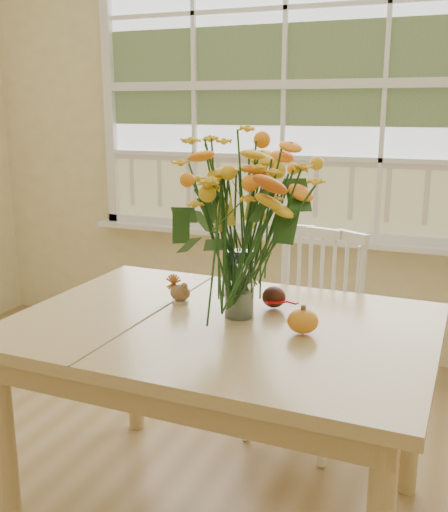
% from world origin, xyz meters
% --- Properties ---
extents(wall_back, '(4.00, 0.02, 2.70)m').
position_xyz_m(wall_back, '(0.00, 2.25, 1.35)').
color(wall_back, beige).
rests_on(wall_back, floor).
extents(window, '(2.42, 0.12, 1.74)m').
position_xyz_m(window, '(0.00, 2.21, 1.53)').
color(window, silver).
rests_on(window, wall_back).
extents(dining_table, '(1.40, 1.01, 0.74)m').
position_xyz_m(dining_table, '(0.27, 0.62, 0.64)').
color(dining_table, tan).
rests_on(dining_table, floor).
extents(windsor_chair, '(0.49, 0.48, 0.90)m').
position_xyz_m(windsor_chair, '(0.41, 1.32, 0.50)').
color(windsor_chair, white).
rests_on(windsor_chair, floor).
extents(flower_vase, '(0.47, 0.47, 0.56)m').
position_xyz_m(flower_vase, '(0.30, 0.69, 1.07)').
color(flower_vase, white).
rests_on(flower_vase, dining_table).
extents(pumpkin, '(0.10, 0.10, 0.08)m').
position_xyz_m(pumpkin, '(0.55, 0.61, 0.77)').
color(pumpkin, orange).
rests_on(pumpkin, dining_table).
extents(turkey_figurine, '(0.08, 0.06, 0.10)m').
position_xyz_m(turkey_figurine, '(0.06, 0.74, 0.77)').
color(turkey_figurine, '#CCB78C').
rests_on(turkey_figurine, dining_table).
extents(dark_gourd, '(0.12, 0.08, 0.08)m').
position_xyz_m(dark_gourd, '(0.39, 0.81, 0.77)').
color(dark_gourd, '#38160F').
rests_on(dark_gourd, dining_table).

